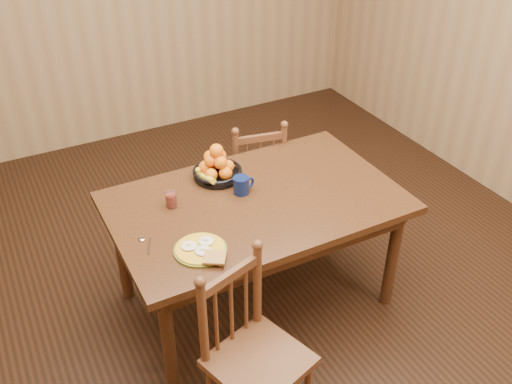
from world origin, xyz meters
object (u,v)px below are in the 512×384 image
dining_table (256,212)px  fruit_bowl (217,167)px  coffee_mug (242,185)px  chair_far (254,177)px  breakfast_plate (201,249)px  chair_near (253,354)px

dining_table → fruit_bowl: 0.36m
dining_table → coffee_mug: 0.17m
chair_far → fruit_bowl: bearing=50.0°
breakfast_plate → dining_table: bearing=31.2°
breakfast_plate → chair_far: bearing=50.0°
chair_far → coffee_mug: chair_far is taller
breakfast_plate → coffee_mug: size_ratio=2.30×
fruit_bowl → chair_far: bearing=39.0°
coffee_mug → fruit_bowl: (-0.06, 0.21, 0.02)m
coffee_mug → fruit_bowl: fruit_bowl is taller
dining_table → chair_near: 0.86m
fruit_bowl → dining_table: bearing=-73.0°
chair_far → chair_near: (-0.73, -1.39, 0.02)m
breakfast_plate → fruit_bowl: bearing=59.0°
dining_table → fruit_bowl: size_ratio=5.52×
chair_far → chair_near: chair_near is taller
dining_table → fruit_bowl: bearing=107.0°
coffee_mug → fruit_bowl: bearing=105.2°
chair_far → breakfast_plate: (-0.78, -0.93, 0.34)m
dining_table → breakfast_plate: (-0.45, -0.27, 0.10)m
chair_near → chair_far: bearing=44.6°
coffee_mug → breakfast_plate: bearing=-137.9°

